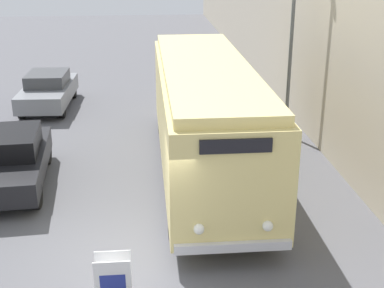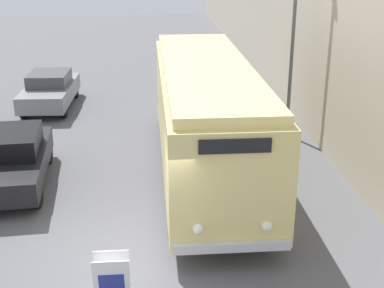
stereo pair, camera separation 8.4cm
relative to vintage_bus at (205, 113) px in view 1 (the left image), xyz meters
name	(u,v)px [view 1 (the left image)]	position (x,y,z in m)	size (l,w,h in m)	color
ground_plane	(134,259)	(-2.01, -4.38, -1.82)	(80.00, 80.00, 0.00)	#56565B
building_wall_right	(297,15)	(4.05, 5.62, 1.94)	(0.30, 60.00, 7.51)	#B2A893
vintage_bus	(205,113)	(0.00, 0.00, 0.00)	(2.51, 10.06, 3.24)	black
sign_board	(113,281)	(-2.36, -5.81, -1.33)	(0.67, 0.38, 1.02)	gray
streetlamp	(294,1)	(3.17, 3.02, 2.72)	(0.36, 0.36, 7.09)	#595E60
parked_car_near	(10,159)	(-5.38, -0.36, -1.05)	(2.14, 4.44, 1.52)	black
parked_car_mid	(48,90)	(-5.55, 7.08, -1.10)	(1.93, 4.24, 1.42)	black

